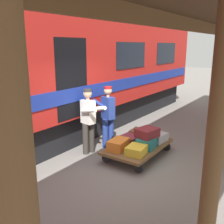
% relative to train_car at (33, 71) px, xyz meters
% --- Properties ---
extents(ground_plane, '(60.00, 60.00, 0.00)m').
position_rel_train_car_xyz_m(ground_plane, '(-3.36, 0.00, -2.06)').
color(ground_plane, slate).
extents(train_car, '(3.02, 16.19, 4.00)m').
position_rel_train_car_xyz_m(train_car, '(0.00, 0.00, 0.00)').
color(train_car, '#B21E19').
rests_on(train_car, ground_plane).
extents(luggage_cart, '(1.13, 1.91, 0.31)m').
position_rel_train_car_xyz_m(luggage_cart, '(-3.00, -0.74, -1.80)').
color(luggage_cart, brown).
rests_on(luggage_cart, ground_plane).
extents(suitcase_orange_carryall, '(0.42, 0.58, 0.25)m').
position_rel_train_car_xyz_m(suitcase_orange_carryall, '(-2.75, -0.22, -1.63)').
color(suitcase_orange_carryall, '#CC6B23').
rests_on(suitcase_orange_carryall, luggage_cart).
extents(suitcase_gray_aluminum, '(0.50, 0.55, 0.22)m').
position_rel_train_car_xyz_m(suitcase_gray_aluminum, '(-3.25, -1.26, -1.64)').
color(suitcase_gray_aluminum, '#9EA0A5').
rests_on(suitcase_gray_aluminum, luggage_cart).
extents(suitcase_teal_softside, '(0.48, 0.63, 0.26)m').
position_rel_train_car_xyz_m(suitcase_teal_softside, '(-3.25, -0.74, -1.62)').
color(suitcase_teal_softside, '#1E666B').
rests_on(suitcase_teal_softside, luggage_cart).
extents(suitcase_burgundy_valise, '(0.48, 0.54, 0.19)m').
position_rel_train_car_xyz_m(suitcase_burgundy_valise, '(-2.75, -0.74, -1.66)').
color(suitcase_burgundy_valise, maroon).
rests_on(suitcase_burgundy_valise, luggage_cart).
extents(suitcase_yellow_case, '(0.47, 0.54, 0.20)m').
position_rel_train_car_xyz_m(suitcase_yellow_case, '(-3.25, -0.22, -1.65)').
color(suitcase_yellow_case, gold).
rests_on(suitcase_yellow_case, luggage_cart).
extents(suitcase_brown_leather, '(0.50, 0.52, 0.21)m').
position_rel_train_car_xyz_m(suitcase_brown_leather, '(-2.75, -1.26, -1.65)').
color(suitcase_brown_leather, brown).
rests_on(suitcase_brown_leather, luggage_cart).
extents(suitcase_maroon_trunk, '(0.51, 0.59, 0.22)m').
position_rel_train_car_xyz_m(suitcase_maroon_trunk, '(-3.23, -0.76, -1.38)').
color(suitcase_maroon_trunk, maroon).
rests_on(suitcase_maroon_trunk, suitcase_teal_softside).
extents(porter_in_overalls, '(0.73, 0.56, 1.70)m').
position_rel_train_car_xyz_m(porter_in_overalls, '(-1.95, -0.86, -1.14)').
color(porter_in_overalls, navy).
rests_on(porter_in_overalls, ground_plane).
extents(porter_by_door, '(0.71, 0.51, 1.70)m').
position_rel_train_car_xyz_m(porter_by_door, '(-1.83, -0.20, -1.14)').
color(porter_by_door, '#332D28').
rests_on(porter_by_door, ground_plane).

